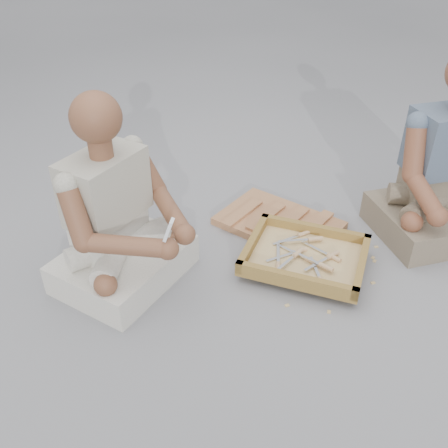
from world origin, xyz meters
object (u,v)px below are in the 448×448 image
(tool_tray, at_px, (305,256))
(companion, at_px, (446,178))
(craftsman, at_px, (118,223))
(carved_panel, at_px, (279,223))

(tool_tray, relative_size, companion, 0.61)
(craftsman, bearing_deg, tool_tray, 125.64)
(craftsman, relative_size, companion, 0.94)
(carved_panel, height_order, tool_tray, tool_tray)
(carved_panel, bearing_deg, tool_tray, -57.91)
(companion, bearing_deg, carved_panel, -17.90)
(carved_panel, bearing_deg, craftsman, -134.35)
(tool_tray, distance_m, companion, 0.82)
(carved_panel, bearing_deg, companion, 15.09)
(carved_panel, distance_m, craftsman, 0.90)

